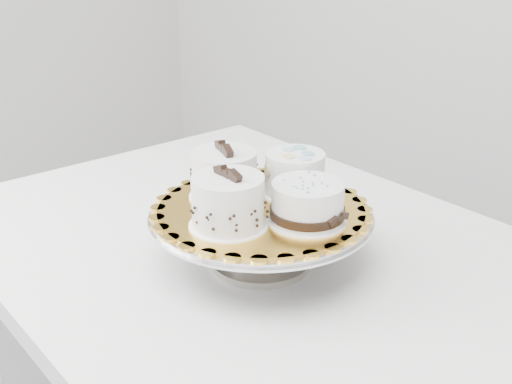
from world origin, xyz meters
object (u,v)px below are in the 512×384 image
Objects in this scene: table at (273,290)px; cake_dots at (295,173)px; cake_stand at (261,228)px; cake_board at (261,209)px; cake_banded at (224,176)px; cake_ribbon at (308,204)px; cake_swirl at (228,203)px.

table is 0.22m from cake_dots.
cake_stand is at bearing -80.33° from cake_dots.
cake_banded is at bearing -177.26° from cake_board.
cake_stand is 1.09× the size of cake_board.
cake_banded is at bearing -172.50° from cake_ribbon.
cake_banded is at bearing -120.02° from cake_dots.
cake_ribbon reaches higher than cake_stand.
cake_stand is at bearing -73.51° from table.
cake_banded is (-0.08, -0.00, 0.07)m from cake_stand.
cake_ribbon is at bearing 4.05° from cake_board.
cake_ribbon reaches higher than cake_board.
cake_dots is at bearing 99.60° from cake_swirl.
cake_swirl is at bearing -87.40° from cake_board.
cake_board is at bearing -80.33° from cake_dots.
cake_banded is 0.16m from cake_ribbon.
cake_board is at bearing 103.48° from cake_swirl.
cake_dots is at bearing 141.51° from cake_ribbon.
cake_ribbon is at bearing 32.13° from cake_banded.
table is at bearing 96.00° from cake_stand.
cake_stand is (0.00, -0.04, 0.14)m from table.
cake_board is 2.61× the size of cake_ribbon.
cake_swirl is 0.16m from cake_dots.
cake_ribbon reaches higher than table.
cake_board is 0.09m from cake_swirl.
table is at bearing 96.00° from cake_board.
cake_stand reaches higher than table.
cake_board is 2.62× the size of cake_swirl.
cake_banded is (-0.07, -0.04, 0.21)m from table.
cake_stand is 2.85× the size of cake_swirl.
cake_dots is at bearing 73.74° from cake_banded.
cake_ribbon is (0.09, 0.01, 0.07)m from cake_stand.
table is 0.23m from cake_banded.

